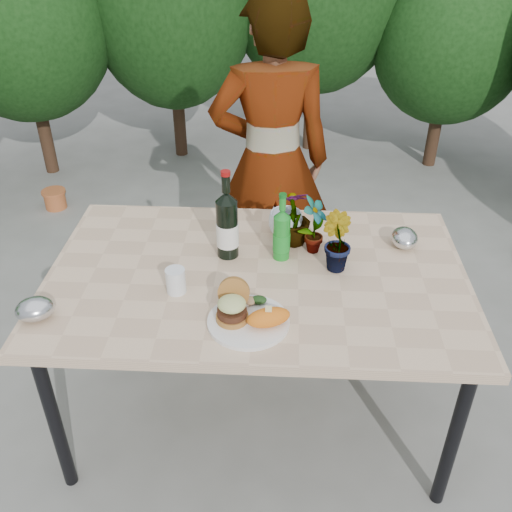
{
  "coord_description": "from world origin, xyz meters",
  "views": [
    {
      "loc": [
        0.09,
        -1.77,
        2.01
      ],
      "look_at": [
        0.0,
        -0.08,
        0.88
      ],
      "focal_mm": 40.0,
      "sensor_mm": 36.0,
      "label": 1
    }
  ],
  "objects_px": {
    "dinner_plate": "(248,322)",
    "person": "(271,163)",
    "patio_table": "(257,285)",
    "wine_bottle": "(227,226)"
  },
  "relations": [
    {
      "from": "patio_table",
      "to": "dinner_plate",
      "type": "bearing_deg",
      "value": -92.67
    },
    {
      "from": "wine_bottle",
      "to": "person",
      "type": "relative_size",
      "value": 0.22
    },
    {
      "from": "wine_bottle",
      "to": "dinner_plate",
      "type": "bearing_deg",
      "value": -88.03
    },
    {
      "from": "wine_bottle",
      "to": "person",
      "type": "distance_m",
      "value": 0.73
    },
    {
      "from": "dinner_plate",
      "to": "wine_bottle",
      "type": "bearing_deg",
      "value": 104.62
    },
    {
      "from": "patio_table",
      "to": "wine_bottle",
      "type": "xyz_separation_m",
      "value": [
        -0.12,
        0.12,
        0.19
      ]
    },
    {
      "from": "patio_table",
      "to": "person",
      "type": "height_order",
      "value": "person"
    },
    {
      "from": "dinner_plate",
      "to": "wine_bottle",
      "type": "height_order",
      "value": "wine_bottle"
    },
    {
      "from": "dinner_plate",
      "to": "person",
      "type": "distance_m",
      "value": 1.13
    },
    {
      "from": "dinner_plate",
      "to": "wine_bottle",
      "type": "distance_m",
      "value": 0.45
    }
  ]
}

